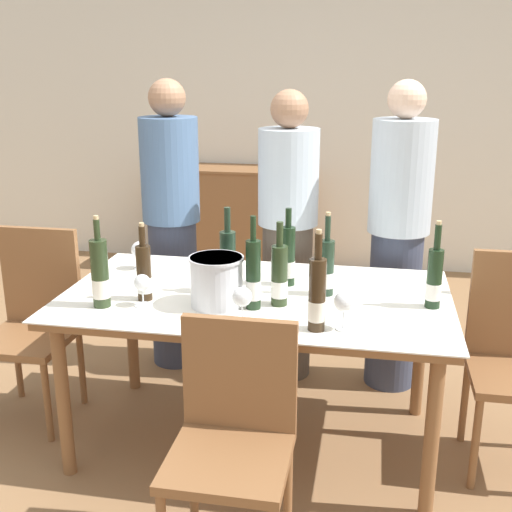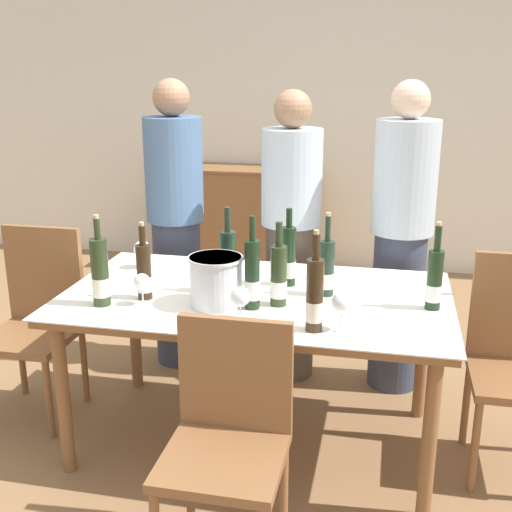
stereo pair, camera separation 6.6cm
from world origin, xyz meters
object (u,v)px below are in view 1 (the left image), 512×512
object	(u,v)px
wine_bottle_6	(144,274)
person_host	(172,227)
dining_table	(256,308)
wine_bottle_4	(228,263)
wine_bottle_1	(279,277)
person_guest_right	(398,240)
wine_bottle_5	(288,257)
wine_glass_2	(140,251)
wine_bottle_7	(317,296)
chair_near_front	(234,429)
wine_bottle_0	(253,276)
person_guest_left	(288,239)
wine_glass_0	(243,298)
wine_bottle_3	(100,275)
chair_left_end	(34,313)
wine_glass_3	(344,303)
sideboard_cabinet	(229,218)
wine_glass_1	(142,284)
wine_bottle_2	(326,268)
ice_bucket	(217,280)
wine_bottle_8	(434,279)

from	to	relation	value
wine_bottle_6	person_host	xyz separation A→B (m)	(-0.17, 0.93, -0.03)
dining_table	wine_bottle_4	world-z (taller)	wine_bottle_4
wine_bottle_1	person_guest_right	bearing A→B (deg)	58.50
wine_bottle_5	wine_glass_2	distance (m)	0.77
wine_bottle_7	chair_near_front	world-z (taller)	wine_bottle_7
wine_bottle_7	wine_bottle_5	bearing A→B (deg)	109.89
wine_bottle_0	person_guest_left	world-z (taller)	person_guest_left
wine_glass_0	person_guest_right	bearing A→B (deg)	58.40
wine_bottle_3	chair_near_front	size ratio (longest dim) A/B	0.45
wine_glass_2	chair_left_end	size ratio (longest dim) A/B	0.15
wine_bottle_0	wine_bottle_7	xyz separation A→B (m)	(0.29, -0.18, -0.00)
dining_table	wine_bottle_7	distance (m)	0.51
wine_bottle_0	wine_bottle_5	size ratio (longest dim) A/B	1.10
wine_bottle_0	wine_glass_2	xyz separation A→B (m)	(-0.66, 0.43, -0.05)
chair_left_end	wine_glass_3	bearing A→B (deg)	-15.01
wine_bottle_0	chair_near_front	world-z (taller)	wine_bottle_0
sideboard_cabinet	person_guest_left	distance (m)	2.09
wine_glass_1	person_guest_left	size ratio (longest dim) A/B	0.09
wine_bottle_0	wine_glass_1	size ratio (longest dim) A/B	2.85
wine_bottle_1	sideboard_cabinet	bearing A→B (deg)	107.35
wine_bottle_0	person_guest_left	bearing A→B (deg)	88.78
wine_glass_1	sideboard_cabinet	bearing A→B (deg)	95.74
wine_bottle_6	wine_bottle_4	bearing A→B (deg)	24.95
wine_bottle_4	person_guest_right	bearing A→B (deg)	43.60
wine_bottle_3	chair_left_end	xyz separation A→B (m)	(-0.54, 0.36, -0.36)
wine_bottle_2	wine_glass_1	size ratio (longest dim) A/B	2.69
wine_bottle_5	wine_glass_0	xyz separation A→B (m)	(-0.12, -0.46, -0.04)
wine_bottle_2	wine_bottle_0	bearing A→B (deg)	-142.02
person_host	dining_table	bearing A→B (deg)	-50.46
wine_bottle_1	wine_bottle_6	xyz separation A→B (m)	(-0.59, -0.05, -0.01)
wine_bottle_2	wine_bottle_6	world-z (taller)	wine_bottle_2
wine_glass_0	person_guest_left	size ratio (longest dim) A/B	0.09
ice_bucket	wine_glass_0	world-z (taller)	ice_bucket
wine_glass_0	chair_near_front	size ratio (longest dim) A/B	0.16
wine_bottle_3	chair_left_end	bearing A→B (deg)	146.41
sideboard_cabinet	wine_bottle_5	distance (m)	2.67
wine_bottle_4	wine_bottle_6	bearing A→B (deg)	-155.05
sideboard_cabinet	wine_bottle_6	bearing A→B (deg)	-84.48
sideboard_cabinet	wine_bottle_7	world-z (taller)	wine_bottle_7
wine_bottle_4	chair_left_end	world-z (taller)	wine_bottle_4
wine_bottle_2	chair_near_front	bearing A→B (deg)	-107.94
wine_glass_2	wine_bottle_1	bearing A→B (deg)	-25.60
wine_bottle_0	wine_bottle_8	bearing A→B (deg)	11.53
wine_bottle_5	wine_bottle_3	bearing A→B (deg)	-150.31
sideboard_cabinet	ice_bucket	bearing A→B (deg)	-77.97
ice_bucket	wine_glass_0	xyz separation A→B (m)	(0.14, -0.14, -0.02)
dining_table	wine_glass_1	world-z (taller)	wine_glass_1
dining_table	chair_left_end	size ratio (longest dim) A/B	1.80
sideboard_cabinet	chair_left_end	world-z (taller)	chair_left_end
wine_bottle_8	wine_glass_3	xyz separation A→B (m)	(-0.36, -0.31, -0.02)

